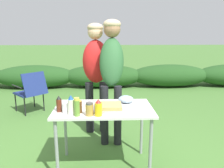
# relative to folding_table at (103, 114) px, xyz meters

# --- Properties ---
(ground_plane) EXTENTS (60.00, 60.00, 0.00)m
(ground_plane) POSITION_rel_folding_table_xyz_m (0.00, 0.00, -0.66)
(ground_plane) COLOR #477533
(shrub_hedge) EXTENTS (14.40, 0.90, 0.66)m
(shrub_hedge) POSITION_rel_folding_table_xyz_m (0.00, 4.04, -0.33)
(shrub_hedge) COLOR #234C1E
(shrub_hedge) RESTS_ON ground
(folding_table) EXTENTS (1.10, 0.64, 0.74)m
(folding_table) POSITION_rel_folding_table_xyz_m (0.00, 0.00, 0.00)
(folding_table) COLOR silver
(folding_table) RESTS_ON ground
(food_tray) EXTENTS (0.32, 0.28, 0.06)m
(food_tray) POSITION_rel_folding_table_xyz_m (0.05, -0.05, 0.10)
(food_tray) COLOR #9E9EA3
(food_tray) RESTS_ON folding_table
(plate_stack) EXTENTS (0.25, 0.25, 0.04)m
(plate_stack) POSITION_rel_folding_table_xyz_m (-0.30, 0.02, 0.10)
(plate_stack) COLOR white
(plate_stack) RESTS_ON folding_table
(mixing_bowl) EXTENTS (0.18, 0.18, 0.08)m
(mixing_bowl) POSITION_rel_folding_table_xyz_m (0.27, 0.18, 0.12)
(mixing_bowl) COLOR #99B2CC
(mixing_bowl) RESTS_ON folding_table
(paper_cup_stack) EXTENTS (0.08, 0.08, 0.11)m
(paper_cup_stack) POSITION_rel_folding_table_xyz_m (-0.39, -0.15, 0.13)
(paper_cup_stack) COLOR white
(paper_cup_stack) RESTS_ON folding_table
(beer_bottle) EXTENTS (0.08, 0.08, 0.16)m
(beer_bottle) POSITION_rel_folding_table_xyz_m (-0.26, -0.14, 0.15)
(beer_bottle) COLOR brown
(beer_bottle) RESTS_ON folding_table
(relish_jar) EXTENTS (0.06, 0.06, 0.19)m
(relish_jar) POSITION_rel_folding_table_xyz_m (-0.27, -0.24, 0.17)
(relish_jar) COLOR olive
(relish_jar) RESTS_ON folding_table
(mayo_bottle) EXTENTS (0.07, 0.07, 0.21)m
(mayo_bottle) POSITION_rel_folding_table_xyz_m (-0.33, -0.21, 0.18)
(mayo_bottle) COLOR silver
(mayo_bottle) RESTS_ON folding_table
(mustard_bottle) EXTENTS (0.07, 0.07, 0.17)m
(mustard_bottle) POSITION_rel_folding_table_xyz_m (-0.05, -0.25, 0.16)
(mustard_bottle) COLOR yellow
(mustard_bottle) RESTS_ON folding_table
(spice_jar) EXTENTS (0.08, 0.08, 0.14)m
(spice_jar) POSITION_rel_folding_table_xyz_m (-0.14, -0.24, 0.14)
(spice_jar) COLOR #B2893D
(spice_jar) RESTS_ON folding_table
(bbq_sauce_bottle) EXTENTS (0.06, 0.06, 0.18)m
(bbq_sauce_bottle) POSITION_rel_folding_table_xyz_m (-0.47, -0.11, 0.16)
(bbq_sauce_bottle) COLOR #562314
(bbq_sauce_bottle) RESTS_ON folding_table
(standing_person_with_beanie) EXTENTS (0.38, 0.51, 1.75)m
(standing_person_with_beanie) POSITION_rel_folding_table_xyz_m (0.12, 0.68, 0.47)
(standing_person_with_beanie) COLOR black
(standing_person_with_beanie) RESTS_ON ground
(standing_person_in_gray_fleece) EXTENTS (0.40, 0.29, 1.71)m
(standing_person_in_gray_fleece) POSITION_rel_folding_table_xyz_m (-0.11, 0.98, 0.39)
(standing_person_in_gray_fleece) COLOR black
(standing_person_in_gray_fleece) RESTS_ON ground
(camp_chair_green_behind_table) EXTENTS (0.74, 0.74, 0.83)m
(camp_chair_green_behind_table) POSITION_rel_folding_table_xyz_m (-1.43, 1.91, -0.20)
(camp_chair_green_behind_table) COLOR navy
(camp_chair_green_behind_table) RESTS_ON ground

